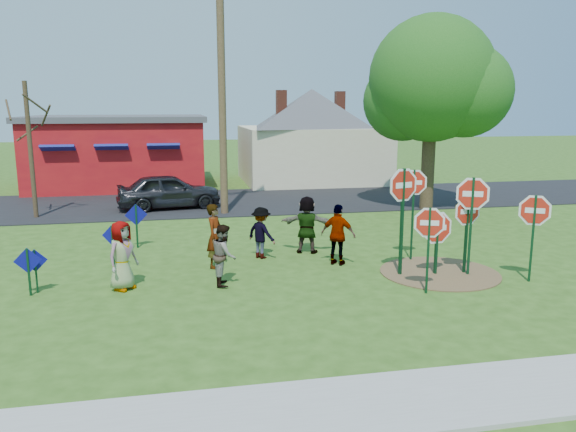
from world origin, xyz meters
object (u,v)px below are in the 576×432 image
leafy_tree (435,86)px  stop_sign_b (414,191)px  utility_pole (222,86)px  stop_sign_d (467,216)px  person_a (122,255)px  stop_sign_a (429,231)px  stop_sign_c (472,204)px  suv (169,191)px  person_b (215,236)px

leafy_tree → stop_sign_b: bearing=-118.5°
stop_sign_b → leafy_tree: leafy_tree is taller
utility_pole → leafy_tree: 8.86m
stop_sign_d → utility_pole: (-5.64, 9.74, 3.67)m
stop_sign_d → person_a: bearing=169.8°
stop_sign_d → leafy_tree: (3.19, 9.01, 3.70)m
stop_sign_a → stop_sign_b: stop_sign_b is taller
stop_sign_c → utility_pole: bearing=142.5°
stop_sign_a → suv: stop_sign_a is taller
stop_sign_c → suv: (-7.93, 11.53, -1.15)m
stop_sign_a → leafy_tree: bearing=84.5°
utility_pole → stop_sign_b: bearing=-60.0°
stop_sign_c → stop_sign_a: bearing=-123.5°
stop_sign_b → stop_sign_c: stop_sign_b is taller
person_b → utility_pole: 9.01m
stop_sign_a → leafy_tree: leafy_tree is taller
stop_sign_a → leafy_tree: 12.03m
stop_sign_c → person_b: 6.98m
stop_sign_d → person_b: size_ratio=1.24×
leafy_tree → stop_sign_a: bearing=-115.4°
suv → utility_pole: 5.24m
utility_pole → leafy_tree: utility_pole is taller
stop_sign_a → person_b: (-4.85, 3.23, -0.65)m
stop_sign_c → person_b: bearing=-174.7°
stop_sign_a → stop_sign_b: 2.99m
leafy_tree → stop_sign_d: bearing=-109.5°
person_b → suv: person_b is taller
stop_sign_b → stop_sign_d: stop_sign_b is taller
person_b → stop_sign_d: bearing=-80.7°
stop_sign_d → suv: size_ratio=0.51×
stop_sign_b → suv: (-7.02, 9.86, -1.25)m
stop_sign_a → stop_sign_d: bearing=57.7°
stop_sign_d → person_b: bearing=156.2°
person_b → suv: 9.56m
utility_pole → leafy_tree: (8.83, -0.74, 0.03)m
stop_sign_b → leafy_tree: 9.13m
suv → stop_sign_b: bearing=-153.1°
stop_sign_b → person_a: bearing=-158.2°
person_a → leafy_tree: size_ratio=0.21×
stop_sign_d → utility_pole: utility_pole is taller
stop_sign_b → utility_pole: 10.03m
stop_sign_d → suv: (-7.91, 11.36, -0.78)m
stop_sign_d → leafy_tree: size_ratio=0.27×
stop_sign_c → suv: size_ratio=0.63×
person_b → utility_pole: bearing=18.8°
stop_sign_b → person_b: size_ratio=1.56×
person_a → suv: person_a is taller
person_a → person_b: (2.37, 1.49, 0.04)m
stop_sign_c → stop_sign_d: bearing=120.5°
utility_pole → stop_sign_d: bearing=-59.9°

